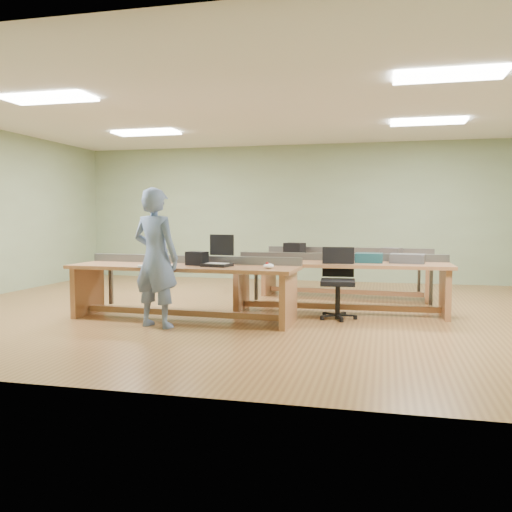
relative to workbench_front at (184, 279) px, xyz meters
name	(u,v)px	position (x,y,z in m)	size (l,w,h in m)	color
floor	(259,310)	(0.85, 0.95, -0.56)	(10.00, 10.00, 0.00)	olive
ceiling	(259,109)	(0.85, 0.95, 2.44)	(10.00, 10.00, 0.00)	silver
wall_back	(300,213)	(0.85, 4.95, 0.94)	(10.00, 0.04, 3.00)	gray
wall_front	(143,206)	(0.85, -3.05, 0.94)	(10.00, 0.04, 3.00)	gray
fluor_panels	(259,111)	(0.85, 0.95, 2.41)	(6.20, 3.50, 0.03)	white
workbench_front	(184,279)	(0.00, 0.00, 0.00)	(3.21, 0.98, 0.86)	#A86F47
workbench_mid	(340,275)	(2.05, 1.00, 0.00)	(3.17, 0.92, 0.86)	#A86F47
workbench_back	(345,265)	(2.01, 2.66, 0.00)	(3.05, 1.03, 0.86)	#A86F47
person	(156,258)	(-0.16, -0.57, 0.33)	(0.65, 0.43, 1.78)	#6578A6
laptop_base	(217,265)	(0.50, -0.07, 0.21)	(0.36, 0.29, 0.04)	black
laptop_screen	(222,245)	(0.53, 0.07, 0.47)	(0.36, 0.02, 0.28)	black
keyboard	(156,266)	(-0.25, -0.36, 0.20)	(0.47, 0.16, 0.03)	beige
trackball_mouse	(269,266)	(1.24, -0.20, 0.22)	(0.13, 0.16, 0.07)	white
camera_bag	(197,258)	(0.18, 0.04, 0.28)	(0.28, 0.18, 0.19)	black
task_chair	(338,293)	(2.06, 0.56, -0.20)	(0.57, 0.57, 0.99)	black
parts_bin_teal	(369,258)	(2.47, 1.05, 0.26)	(0.39, 0.29, 0.14)	#143A41
parts_bin_grey	(407,259)	(3.01, 1.08, 0.25)	(0.48, 0.31, 0.13)	#3B3B3D
mug	(328,259)	(1.87, 1.01, 0.23)	(0.12, 0.12, 0.09)	#3B3B3D
drinks_can	(325,258)	(1.83, 0.98, 0.24)	(0.06, 0.06, 0.11)	silver
storage_box_back	(295,248)	(1.10, 2.71, 0.28)	(0.34, 0.24, 0.19)	black
tray_back	(391,252)	(2.80, 2.68, 0.25)	(0.32, 0.23, 0.13)	#3B3B3D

